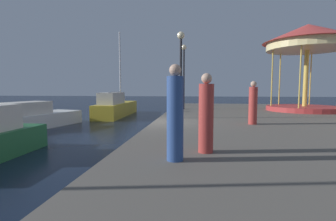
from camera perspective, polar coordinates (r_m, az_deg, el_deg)
ground_plane at (r=11.27m, az=-3.25°, el=-6.51°), size 120.00×120.00×0.00m
quay_dock at (r=11.78m, az=27.57°, el=-4.60°), size 12.23×26.92×0.80m
sailboat_yellow at (r=20.68m, az=-11.86°, el=0.80°), size 1.95×7.38×7.04m
motorboat_white at (r=16.11m, az=-28.56°, el=-1.56°), size 3.19×5.90×1.52m
carousel at (r=18.73m, az=29.39°, el=12.80°), size 5.51×5.51×5.56m
lamp_post_near_edge at (r=12.32m, az=2.97°, el=11.68°), size 0.36×0.36×4.20m
lamp_post_mid_promenade at (r=17.69m, az=3.66°, el=10.26°), size 0.36×0.36×4.50m
bollard_center at (r=17.49m, az=1.68°, el=0.95°), size 0.24×0.24×0.40m
bollard_north at (r=15.79m, az=1.42°, el=0.50°), size 0.24×0.24×0.40m
person_near_carousel at (r=5.71m, az=8.75°, el=-1.17°), size 0.34×0.34×1.81m
person_mid_promenade at (r=4.99m, az=1.64°, el=-1.21°), size 0.34×0.34×1.95m
person_far_corner at (r=10.70m, az=18.96°, el=1.40°), size 0.34×0.34×1.77m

